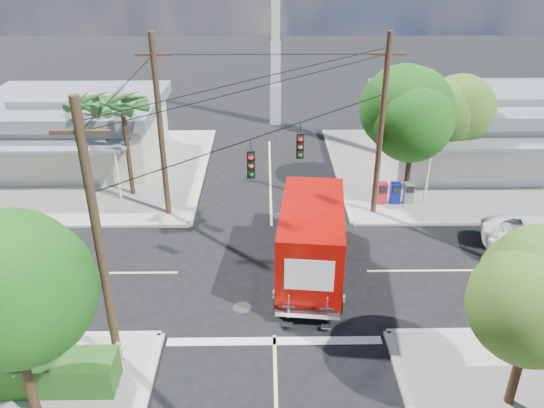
{
  "coord_description": "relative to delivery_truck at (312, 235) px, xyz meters",
  "views": [
    {
      "loc": [
        -0.28,
        -18.67,
        12.62
      ],
      "look_at": [
        0.0,
        2.0,
        2.2
      ],
      "focal_mm": 35.0,
      "sensor_mm": 36.0,
      "label": 1
    }
  ],
  "objects": [
    {
      "name": "tree_sw_front",
      "position": [
        -8.61,
        -7.67,
        2.62
      ],
      "size": [
        3.88,
        3.78,
        6.03
      ],
      "color": "#422D1C",
      "rests_on": "sidewalk_sw"
    },
    {
      "name": "radio_tower",
      "position": [
        -1.12,
        19.87,
        3.93
      ],
      "size": [
        0.8,
        0.8,
        17.0
      ],
      "color": "silver",
      "rests_on": "ground"
    },
    {
      "name": "road_markings",
      "position": [
        -1.62,
        -1.6,
        -1.71
      ],
      "size": [
        32.0,
        32.0,
        0.01
      ],
      "color": "beige",
      "rests_on": "ground"
    },
    {
      "name": "building_nw",
      "position": [
        -13.62,
        12.33,
        0.51
      ],
      "size": [
        10.8,
        10.2,
        4.3
      ],
      "color": "beige",
      "rests_on": "sidewalk_nw"
    },
    {
      "name": "hedge_sw",
      "position": [
        -9.62,
        -6.53,
        -1.02
      ],
      "size": [
        6.2,
        1.2,
        1.1
      ],
      "primitive_type": "cube",
      "color": "#224F1A",
      "rests_on": "sidewalk_sw"
    },
    {
      "name": "sidewalk_nw",
      "position": [
        -12.5,
        10.75,
        -1.64
      ],
      "size": [
        14.12,
        14.12,
        0.14
      ],
      "color": "gray",
      "rests_on": "ground"
    },
    {
      "name": "sidewalk_ne",
      "position": [
        9.26,
        10.75,
        -1.64
      ],
      "size": [
        14.12,
        14.12,
        0.14
      ],
      "color": "gray",
      "rests_on": "ground"
    },
    {
      "name": "pedestrian",
      "position": [
        -9.37,
        -6.96,
        -0.68
      ],
      "size": [
        0.76,
        0.62,
        1.79
      ],
      "primitive_type": "imported",
      "rotation": [
        0.0,
        0.0,
        0.33
      ],
      "color": "beige",
      "rests_on": "sidewalk_sw"
    },
    {
      "name": "tree_se",
      "position": [
        5.39,
        -7.37,
        2.33
      ],
      "size": [
        3.67,
        3.54,
        5.62
      ],
      "color": "#422D1C",
      "rests_on": "sidewalk_se"
    },
    {
      "name": "building_ne",
      "position": [
        10.88,
        11.83,
        0.61
      ],
      "size": [
        11.8,
        10.2,
        4.5
      ],
      "color": "silver",
      "rests_on": "sidewalk_ne"
    },
    {
      "name": "palm_nw_back",
      "position": [
        -11.12,
        8.87,
        2.96
      ],
      "size": [
        3.01,
        3.08,
        5.19
      ],
      "color": "#422D1C",
      "rests_on": "sidewalk_nw"
    },
    {
      "name": "utility_poles",
      "position": [
        -3.2,
        1.47,
        2.96
      ],
      "size": [
        12.0,
        10.68,
        9.0
      ],
      "color": "#473321",
      "rests_on": "ground"
    },
    {
      "name": "picket_fence",
      "position": [
        -9.42,
        -5.73,
        -1.03
      ],
      "size": [
        5.94,
        0.06,
        1.0
      ],
      "color": "silver",
      "rests_on": "sidewalk_sw"
    },
    {
      "name": "delivery_truck",
      "position": [
        0.0,
        0.0,
        0.0
      ],
      "size": [
        3.26,
        8.01,
        3.38
      ],
      "color": "black",
      "rests_on": "ground"
    },
    {
      "name": "tree_ne_front",
      "position": [
        5.59,
        6.63,
        3.05
      ],
      "size": [
        4.21,
        4.14,
        6.66
      ],
      "color": "#422D1C",
      "rests_on": "sidewalk_ne"
    },
    {
      "name": "tree_ne_back",
      "position": [
        8.19,
        8.83,
        2.47
      ],
      "size": [
        3.77,
        3.66,
        5.82
      ],
      "color": "#422D1C",
      "rests_on": "sidewalk_ne"
    },
    {
      "name": "palm_nw_front",
      "position": [
        -9.12,
        7.37,
        3.33
      ],
      "size": [
        3.01,
        3.08,
        5.59
      ],
      "color": "#422D1C",
      "rests_on": "sidewalk_nw"
    },
    {
      "name": "ground",
      "position": [
        -1.62,
        -0.13,
        -1.71
      ],
      "size": [
        120.0,
        120.0,
        0.0
      ],
      "primitive_type": "plane",
      "color": "black",
      "rests_on": "ground"
    },
    {
      "name": "vending_boxes",
      "position": [
        4.88,
        6.07,
        -1.02
      ],
      "size": [
        1.9,
        0.5,
        1.1
      ],
      "color": "red",
      "rests_on": "sidewalk_ne"
    }
  ]
}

